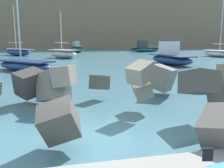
{
  "coord_description": "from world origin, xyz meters",
  "views": [
    {
      "loc": [
        -0.58,
        -6.47,
        2.74
      ],
      "look_at": [
        0.99,
        0.5,
        1.4
      ],
      "focal_mm": 40.32,
      "sensor_mm": 36.0,
      "label": 1
    }
  ],
  "objects_px": {
    "boat_near_centre": "(64,54)",
    "boat_far_left": "(171,57)",
    "boat_mid_left": "(25,65)",
    "boat_mid_right": "(144,48)",
    "boat_mid_centre": "(77,48)",
    "mooring_buoy_inner": "(53,55)",
    "boat_near_left": "(217,53)",
    "boat_far_centre": "(18,52)"
  },
  "relations": [
    {
      "from": "boat_near_centre",
      "to": "boat_mid_right",
      "type": "relative_size",
      "value": 1.0
    },
    {
      "from": "boat_mid_centre",
      "to": "boat_mid_right",
      "type": "height_order",
      "value": "boat_mid_right"
    },
    {
      "from": "boat_near_centre",
      "to": "boat_mid_centre",
      "type": "distance_m",
      "value": 13.06
    },
    {
      "from": "boat_near_centre",
      "to": "mooring_buoy_inner",
      "type": "distance_m",
      "value": 3.88
    },
    {
      "from": "boat_mid_left",
      "to": "boat_mid_right",
      "type": "relative_size",
      "value": 1.28
    },
    {
      "from": "boat_mid_left",
      "to": "boat_mid_centre",
      "type": "distance_m",
      "value": 25.57
    },
    {
      "from": "boat_mid_left",
      "to": "mooring_buoy_inner",
      "type": "xyz_separation_m",
      "value": [
        2.15,
        15.59,
        -0.27
      ]
    },
    {
      "from": "boat_near_left",
      "to": "boat_mid_left",
      "type": "relative_size",
      "value": 1.04
    },
    {
      "from": "boat_far_centre",
      "to": "mooring_buoy_inner",
      "type": "distance_m",
      "value": 5.69
    },
    {
      "from": "boat_mid_right",
      "to": "boat_mid_centre",
      "type": "bearing_deg",
      "value": 171.82
    },
    {
      "from": "boat_near_centre",
      "to": "boat_far_left",
      "type": "distance_m",
      "value": 14.49
    },
    {
      "from": "boat_far_left",
      "to": "boat_near_left",
      "type": "bearing_deg",
      "value": 35.79
    },
    {
      "from": "boat_mid_left",
      "to": "boat_near_left",
      "type": "bearing_deg",
      "value": 21.19
    },
    {
      "from": "boat_mid_right",
      "to": "mooring_buoy_inner",
      "type": "xyz_separation_m",
      "value": [
        -16.58,
        -7.39,
        -0.45
      ]
    },
    {
      "from": "boat_far_left",
      "to": "mooring_buoy_inner",
      "type": "relative_size",
      "value": 13.84
    },
    {
      "from": "boat_mid_centre",
      "to": "boat_far_centre",
      "type": "distance_m",
      "value": 11.34
    },
    {
      "from": "boat_mid_centre",
      "to": "boat_mid_right",
      "type": "xyz_separation_m",
      "value": [
        12.36,
        -1.78,
        -0.05
      ]
    },
    {
      "from": "boat_near_centre",
      "to": "boat_mid_centre",
      "type": "relative_size",
      "value": 1.12
    },
    {
      "from": "boat_mid_right",
      "to": "boat_far_centre",
      "type": "xyz_separation_m",
      "value": [
        -21.62,
        -4.77,
        -0.08
      ]
    },
    {
      "from": "boat_mid_left",
      "to": "boat_mid_centre",
      "type": "relative_size",
      "value": 1.44
    },
    {
      "from": "boat_near_centre",
      "to": "boat_mid_left",
      "type": "xyz_separation_m",
      "value": [
        -3.56,
        -12.0,
        -0.11
      ]
    },
    {
      "from": "boat_mid_left",
      "to": "boat_mid_right",
      "type": "height_order",
      "value": "boat_mid_left"
    },
    {
      "from": "boat_near_left",
      "to": "boat_near_centre",
      "type": "distance_m",
      "value": 21.21
    },
    {
      "from": "boat_far_centre",
      "to": "mooring_buoy_inner",
      "type": "relative_size",
      "value": 16.45
    },
    {
      "from": "boat_near_left",
      "to": "boat_far_left",
      "type": "xyz_separation_m",
      "value": [
        -10.84,
        -7.82,
        0.23
      ]
    },
    {
      "from": "boat_near_centre",
      "to": "mooring_buoy_inner",
      "type": "relative_size",
      "value": 13.65
    },
    {
      "from": "boat_near_centre",
      "to": "boat_mid_right",
      "type": "bearing_deg",
      "value": 35.89
    },
    {
      "from": "boat_far_centre",
      "to": "boat_near_left",
      "type": "bearing_deg",
      "value": -17.48
    },
    {
      "from": "boat_mid_left",
      "to": "mooring_buoy_inner",
      "type": "height_order",
      "value": "boat_mid_left"
    },
    {
      "from": "boat_near_left",
      "to": "mooring_buoy_inner",
      "type": "distance_m",
      "value": 23.27
    },
    {
      "from": "boat_near_left",
      "to": "boat_near_centre",
      "type": "xyz_separation_m",
      "value": [
        -21.06,
        2.46,
        0.08
      ]
    },
    {
      "from": "boat_mid_left",
      "to": "boat_far_centre",
      "type": "bearing_deg",
      "value": 99.0
    },
    {
      "from": "boat_near_left",
      "to": "boat_far_centre",
      "type": "relative_size",
      "value": 1.11
    },
    {
      "from": "boat_near_centre",
      "to": "boat_far_left",
      "type": "xyz_separation_m",
      "value": [
        10.22,
        -10.27,
        0.15
      ]
    },
    {
      "from": "boat_near_centre",
      "to": "boat_far_centre",
      "type": "xyz_separation_m",
      "value": [
        -6.45,
        6.21,
        -0.02
      ]
    },
    {
      "from": "boat_near_left",
      "to": "boat_far_left",
      "type": "height_order",
      "value": "boat_near_left"
    },
    {
      "from": "boat_mid_left",
      "to": "boat_mid_right",
      "type": "distance_m",
      "value": 29.65
    },
    {
      "from": "boat_mid_left",
      "to": "boat_mid_centre",
      "type": "height_order",
      "value": "boat_mid_left"
    },
    {
      "from": "boat_far_left",
      "to": "boat_far_centre",
      "type": "xyz_separation_m",
      "value": [
        -16.67,
        16.48,
        -0.17
      ]
    },
    {
      "from": "boat_mid_left",
      "to": "mooring_buoy_inner",
      "type": "bearing_deg",
      "value": 82.14
    },
    {
      "from": "boat_mid_left",
      "to": "boat_far_centre",
      "type": "relative_size",
      "value": 1.06
    },
    {
      "from": "boat_near_centre",
      "to": "boat_mid_right",
      "type": "xyz_separation_m",
      "value": [
        15.17,
        10.98,
        0.06
      ]
    }
  ]
}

